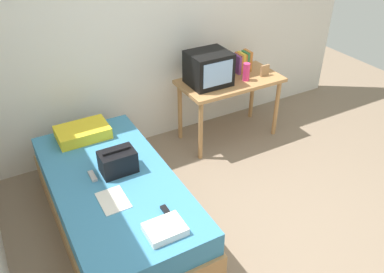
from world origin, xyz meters
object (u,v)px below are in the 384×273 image
object	(u,v)px
desk	(230,87)
magazine	(113,200)
pillow	(83,132)
handbag	(118,162)
remote_silver	(93,176)
bed	(116,203)
water_bottle	(246,72)
picture_frame	(265,70)
tv	(209,68)
book_row	(242,62)
remote_dark	(167,212)
folded_towel	(165,229)

from	to	relation	value
desk	magazine	xyz separation A→B (m)	(-1.77, -1.03, -0.12)
desk	pillow	bearing A→B (deg)	-179.32
handbag	remote_silver	xyz separation A→B (m)	(-0.22, 0.03, -0.09)
pillow	bed	bearing A→B (deg)	-87.63
water_bottle	magazine	distance (m)	2.14
picture_frame	handbag	size ratio (longest dim) A/B	0.43
water_bottle	magazine	xyz separation A→B (m)	(-1.91, -0.92, -0.31)
tv	book_row	size ratio (longest dim) A/B	1.85
handbag	remote_silver	size ratio (longest dim) A/B	2.08
handbag	remote_dark	xyz separation A→B (m)	(0.13, -0.66, -0.09)
remote_dark	folded_towel	bearing A→B (deg)	-119.47
picture_frame	pillow	size ratio (longest dim) A/B	0.26
book_row	remote_dark	world-z (taller)	book_row
picture_frame	handbag	xyz separation A→B (m)	(-1.99, -0.59, -0.18)
picture_frame	folded_towel	bearing A→B (deg)	-144.04
bed	handbag	bearing A→B (deg)	43.87
bed	handbag	size ratio (longest dim) A/B	6.67
tv	pillow	distance (m)	1.48
water_bottle	picture_frame	xyz separation A→B (m)	(0.26, -0.00, -0.04)
water_bottle	remote_silver	xyz separation A→B (m)	(-1.96, -0.56, -0.31)
desk	folded_towel	bearing A→B (deg)	-135.66
bed	water_bottle	world-z (taller)	water_bottle
pillow	remote_dark	distance (m)	1.36
bed	picture_frame	size ratio (longest dim) A/B	15.48
magazine	remote_dark	bearing A→B (deg)	-47.34
desk	water_bottle	bearing A→B (deg)	-37.17
remote_dark	remote_silver	xyz separation A→B (m)	(-0.36, 0.69, 0.00)
bed	picture_frame	xyz separation A→B (m)	(2.08, 0.67, 0.55)
remote_dark	picture_frame	bearing A→B (deg)	33.93
pillow	remote_dark	bearing A→B (deg)	-79.49
book_row	picture_frame	size ratio (longest dim) A/B	1.84
bed	folded_towel	distance (m)	0.82
remote_dark	book_row	bearing A→B (deg)	41.00
picture_frame	book_row	bearing A→B (deg)	124.34
pillow	folded_towel	bearing A→B (deg)	-84.15
handbag	pillow	bearing A→B (deg)	99.58
bed	pillow	distance (m)	0.82
bed	remote_silver	distance (m)	0.33
water_bottle	handbag	bearing A→B (deg)	-161.18
tv	magazine	bearing A→B (deg)	-144.89
handbag	remote_silver	world-z (taller)	handbag
water_bottle	handbag	xyz separation A→B (m)	(-1.74, -0.59, -0.22)
tv	desk	bearing A→B (deg)	-5.32
remote_silver	water_bottle	bearing A→B (deg)	15.99
bed	remote_silver	world-z (taller)	remote_silver
remote_dark	remote_silver	bearing A→B (deg)	117.28
tv	pillow	bearing A→B (deg)	-178.18
picture_frame	remote_silver	world-z (taller)	picture_frame
book_row	remote_dark	distance (m)	2.28
book_row	handbag	distance (m)	2.02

